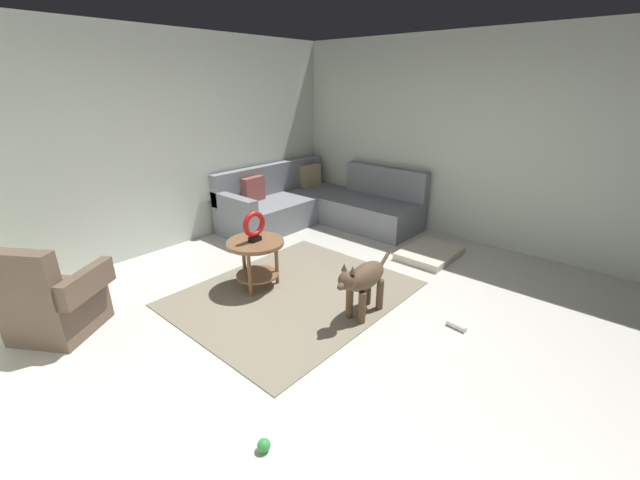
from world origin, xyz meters
TOP-DOWN VIEW (x-y plane):
  - ground_plane at (0.00, 0.00)m, footprint 6.00×6.00m
  - wall_back at (0.00, 2.94)m, footprint 6.00×0.12m
  - wall_right at (2.94, 0.00)m, footprint 0.12×6.00m
  - area_rug at (0.15, 0.70)m, footprint 2.30×1.90m
  - sectional_couch at (1.99, 2.02)m, footprint 2.20×2.25m
  - armchair at (-1.74, 1.77)m, footprint 0.94×1.00m
  - side_table at (0.00, 1.11)m, footprint 0.60×0.60m
  - torus_sculpture at (0.00, 1.11)m, footprint 0.28×0.08m
  - dog_bed_mat at (1.98, 0.08)m, footprint 0.80×0.60m
  - dog at (0.29, -0.08)m, footprint 0.85×0.24m
  - dog_toy_ball at (-1.33, -0.52)m, footprint 0.08×0.08m
  - dog_toy_rope at (0.67, -0.85)m, footprint 0.07×0.19m

SIDE VIEW (x-z plane):
  - ground_plane at x=0.00m, z-range -0.10..0.00m
  - area_rug at x=0.15m, z-range 0.00..0.01m
  - dog_toy_rope at x=0.67m, z-range 0.00..0.05m
  - dog_toy_ball at x=-1.33m, z-range 0.00..0.08m
  - dog_bed_mat at x=1.98m, z-range 0.00..0.09m
  - sectional_couch at x=1.99m, z-range -0.15..0.73m
  - armchair at x=-1.74m, z-range -0.12..0.76m
  - dog at x=0.29m, z-range 0.06..0.69m
  - side_table at x=0.00m, z-range 0.15..0.69m
  - torus_sculpture at x=0.00m, z-range 0.55..0.87m
  - wall_back at x=0.00m, z-range 0.00..2.70m
  - wall_right at x=2.94m, z-range 0.00..2.70m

